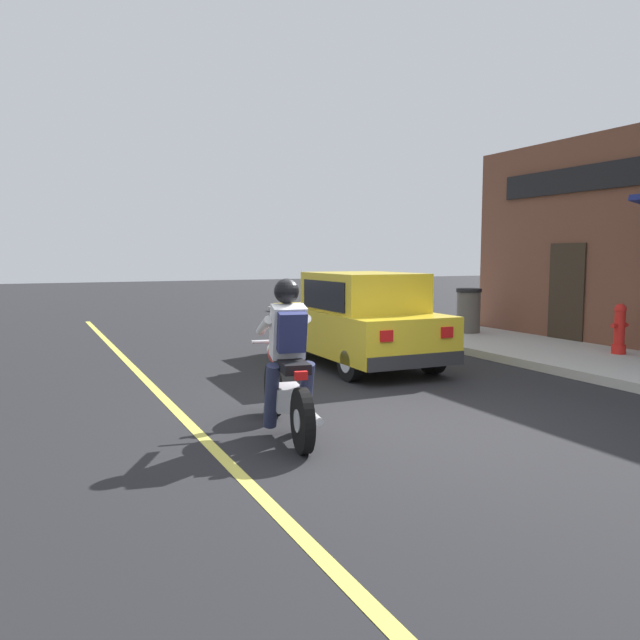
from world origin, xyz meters
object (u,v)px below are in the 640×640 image
object	(u,v)px
motorcycle_with_rider	(287,369)
trash_bin	(468,310)
car_hatchback	(358,320)
fire_hydrant	(619,329)

from	to	relation	value
motorcycle_with_rider	trash_bin	xyz separation A→B (m)	(6.52, 5.17, -0.04)
car_hatchback	trash_bin	bearing A→B (deg)	26.56
fire_hydrant	car_hatchback	bearing A→B (deg)	159.16
car_hatchback	trash_bin	distance (m)	4.36
motorcycle_with_rider	trash_bin	size ratio (longest dim) A/B	2.05
fire_hydrant	trash_bin	xyz separation A→B (m)	(-0.41, 3.59, 0.06)
car_hatchback	fire_hydrant	size ratio (longest dim) A/B	4.33
car_hatchback	fire_hydrant	xyz separation A→B (m)	(4.30, -1.64, -0.19)
car_hatchback	trash_bin	world-z (taller)	car_hatchback
car_hatchback	trash_bin	size ratio (longest dim) A/B	3.88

